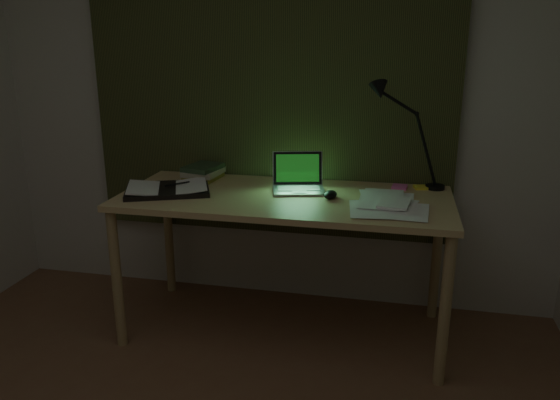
# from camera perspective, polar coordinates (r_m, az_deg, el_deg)

# --- Properties ---
(wall_back) EXTENTS (3.50, 0.00, 2.50)m
(wall_back) POSITION_cam_1_polar(r_m,az_deg,el_deg) (3.34, -1.04, 10.14)
(wall_back) COLOR silver
(wall_back) RESTS_ON ground
(curtain) EXTENTS (2.20, 0.06, 2.00)m
(curtain) POSITION_cam_1_polar(r_m,az_deg,el_deg) (3.29, -1.22, 13.53)
(curtain) COLOR #2D341A
(curtain) RESTS_ON wall_back
(desk) EXTENTS (1.78, 0.78, 0.81)m
(desk) POSITION_cam_1_polar(r_m,az_deg,el_deg) (3.08, 0.48, -6.79)
(desk) COLOR tan
(desk) RESTS_ON floor
(laptop) EXTENTS (0.35, 0.38, 0.20)m
(laptop) POSITION_cam_1_polar(r_m,az_deg,el_deg) (2.99, 1.99, 2.75)
(laptop) COLOR #B1B1B6
(laptop) RESTS_ON desk
(open_textbook) EXTENTS (0.53, 0.46, 0.04)m
(open_textbook) POSITION_cam_1_polar(r_m,az_deg,el_deg) (3.06, -11.67, 1.17)
(open_textbook) COLOR white
(open_textbook) RESTS_ON desk
(book_stack) EXTENTS (0.23, 0.26, 0.09)m
(book_stack) POSITION_cam_1_polar(r_m,az_deg,el_deg) (3.30, -7.99, 2.94)
(book_stack) COLOR white
(book_stack) RESTS_ON desk
(loose_papers) EXTENTS (0.34, 0.36, 0.02)m
(loose_papers) POSITION_cam_1_polar(r_m,az_deg,el_deg) (2.83, 10.84, -0.27)
(loose_papers) COLOR white
(loose_papers) RESTS_ON desk
(mouse) EXTENTS (0.08, 0.11, 0.04)m
(mouse) POSITION_cam_1_polar(r_m,az_deg,el_deg) (2.90, 5.28, 0.57)
(mouse) COLOR black
(mouse) RESTS_ON desk
(sticky_yellow) EXTENTS (0.09, 0.09, 0.01)m
(sticky_yellow) POSITION_cam_1_polar(r_m,az_deg,el_deg) (3.17, 14.48, 1.29)
(sticky_yellow) COLOR yellow
(sticky_yellow) RESTS_ON desk
(sticky_pink) EXTENTS (0.09, 0.09, 0.02)m
(sticky_pink) POSITION_cam_1_polar(r_m,az_deg,el_deg) (3.15, 12.39, 1.34)
(sticky_pink) COLOR #FF63B9
(sticky_pink) RESTS_ON desk
(desk_lamp) EXTENTS (0.39, 0.31, 0.58)m
(desk_lamp) POSITION_cam_1_polar(r_m,az_deg,el_deg) (3.13, 16.29, 6.24)
(desk_lamp) COLOR black
(desk_lamp) RESTS_ON desk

